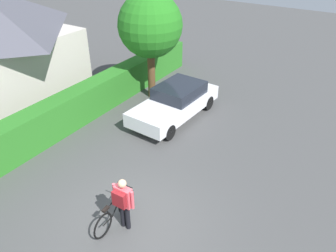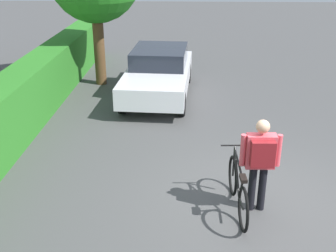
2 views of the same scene
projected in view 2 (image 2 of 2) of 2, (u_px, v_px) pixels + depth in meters
ground_plane at (254, 199)px, 7.43m from camera, size 60.00×60.00×0.00m
parked_car_near at (159, 72)px, 12.40m from camera, size 4.52×2.05×1.40m
bicycle at (238, 189)px, 6.97m from camera, size 1.79×0.50×0.99m
person_rider at (260, 158)px, 6.72m from camera, size 0.36×0.67×1.67m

